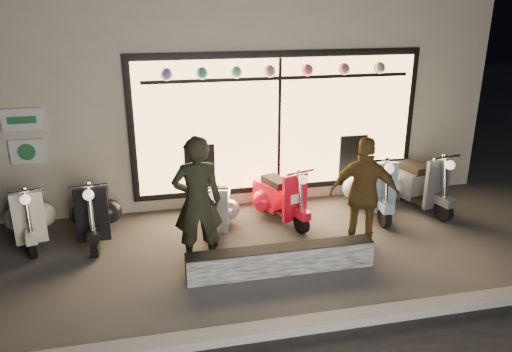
{
  "coord_description": "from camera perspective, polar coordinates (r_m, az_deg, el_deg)",
  "views": [
    {
      "loc": [
        -1.58,
        -6.77,
        3.75
      ],
      "look_at": [
        0.07,
        0.6,
        1.05
      ],
      "focal_mm": 35.0,
      "sensor_mm": 36.0,
      "label": 1
    }
  ],
  "objects": [
    {
      "name": "graffiti_barrier",
      "position": [
        7.28,
        2.88,
        -9.52
      ],
      "size": [
        2.73,
        0.28,
        0.4
      ],
      "primitive_type": "cube",
      "color": "black",
      "rests_on": "ground"
    },
    {
      "name": "scooter_black",
      "position": [
        8.69,
        -17.95,
        -3.69
      ],
      "size": [
        0.52,
        1.54,
        1.1
      ],
      "rotation": [
        0.0,
        0.0,
        0.04
      ],
      "color": "black",
      "rests_on": "ground"
    },
    {
      "name": "woman",
      "position": [
        7.83,
        12.3,
        -2.08
      ],
      "size": [
        1.15,
        0.86,
        1.81
      ],
      "primitive_type": "imported",
      "rotation": [
        0.0,
        0.0,
        2.69
      ],
      "color": "brown",
      "rests_on": "ground"
    },
    {
      "name": "scooter_red",
      "position": [
        8.93,
        2.45,
        -2.24
      ],
      "size": [
        0.76,
        1.45,
        1.04
      ],
      "rotation": [
        0.0,
        0.0,
        0.32
      ],
      "color": "black",
      "rests_on": "ground"
    },
    {
      "name": "scooter_cream",
      "position": [
        8.98,
        -24.43,
        -3.99
      ],
      "size": [
        0.65,
        1.46,
        1.03
      ],
      "rotation": [
        0.0,
        0.0,
        0.2
      ],
      "color": "black",
      "rests_on": "ground"
    },
    {
      "name": "shop_building",
      "position": [
        11.97,
        -4.97,
        11.69
      ],
      "size": [
        10.2,
        6.23,
        4.2
      ],
      "color": "beige",
      "rests_on": "ground"
    },
    {
      "name": "scooter_silver",
      "position": [
        8.57,
        -4.35,
        -3.58
      ],
      "size": [
        0.61,
        1.3,
        0.93
      ],
      "rotation": [
        0.0,
        0.0,
        -0.23
      ],
      "color": "black",
      "rests_on": "ground"
    },
    {
      "name": "ground",
      "position": [
        7.89,
        0.49,
        -8.68
      ],
      "size": [
        40.0,
        40.0,
        0.0
      ],
      "primitive_type": "plane",
      "color": "#383533",
      "rests_on": "ground"
    },
    {
      "name": "scooter_blue",
      "position": [
        9.54,
        12.81,
        -0.98
      ],
      "size": [
        0.61,
        1.62,
        1.16
      ],
      "rotation": [
        0.0,
        0.0,
        -0.09
      ],
      "color": "black",
      "rests_on": "ground"
    },
    {
      "name": "scooter_grey",
      "position": [
        9.92,
        17.52,
        -0.68
      ],
      "size": [
        0.72,
        1.59,
        1.13
      ],
      "rotation": [
        0.0,
        0.0,
        0.21
      ],
      "color": "black",
      "rests_on": "ground"
    },
    {
      "name": "kerb",
      "position": [
        6.23,
        4.83,
        -16.71
      ],
      "size": [
        40.0,
        0.25,
        0.12
      ],
      "primitive_type": "cube",
      "color": "slate",
      "rests_on": "ground"
    },
    {
      "name": "man",
      "position": [
        7.22,
        -6.7,
        -2.96
      ],
      "size": [
        0.73,
        0.49,
        1.97
      ],
      "primitive_type": "imported",
      "rotation": [
        0.0,
        0.0,
        3.16
      ],
      "color": "black",
      "rests_on": "ground"
    }
  ]
}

